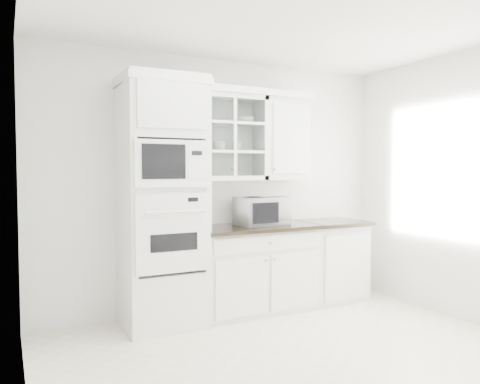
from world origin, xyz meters
TOP-DOWN VIEW (x-y plane):
  - ground at (0.00, 0.00)m, footprint 4.00×3.50m
  - room_shell at (0.00, 0.43)m, footprint 4.00×3.50m
  - oven_column at (-0.75, 1.42)m, footprint 0.76×0.68m
  - base_cabinet_run at (0.28, 1.45)m, footprint 1.32×0.67m
  - extra_base_cabinet at (1.28, 1.45)m, footprint 0.72×0.67m
  - upper_cabinet_glass at (0.03, 1.58)m, footprint 0.80×0.33m
  - upper_cabinet_solid at (0.71, 1.58)m, footprint 0.55×0.33m
  - crown_molding at (-0.07, 1.56)m, footprint 2.14×0.38m
  - countertop_microwave at (0.35, 1.43)m, footprint 0.53×0.45m
  - bowl_a at (-0.10, 1.60)m, footprint 0.25×0.25m
  - bowl_b at (0.23, 1.59)m, footprint 0.25×0.25m
  - cup_a at (-0.07, 1.60)m, footprint 0.15×0.15m
  - cup_b at (0.13, 1.58)m, footprint 0.13×0.13m

SIDE VIEW (x-z plane):
  - ground at x=0.00m, z-range 0.00..0.01m
  - base_cabinet_run at x=0.28m, z-range 0.00..0.92m
  - extra_base_cabinet at x=1.28m, z-range 0.00..0.92m
  - countertop_microwave at x=0.35m, z-range 0.92..1.22m
  - oven_column at x=-0.75m, z-range 0.00..2.40m
  - cup_a at x=-0.07m, z-range 1.71..1.81m
  - cup_b at x=0.13m, z-range 1.71..1.81m
  - room_shell at x=0.00m, z-range 0.43..3.13m
  - upper_cabinet_glass at x=0.03m, z-range 1.40..2.30m
  - upper_cabinet_solid at x=0.71m, z-range 1.40..2.30m
  - bowl_a at x=-0.10m, z-range 2.01..2.07m
  - bowl_b at x=0.23m, z-range 2.01..2.08m
  - crown_molding at x=-0.07m, z-range 2.30..2.37m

